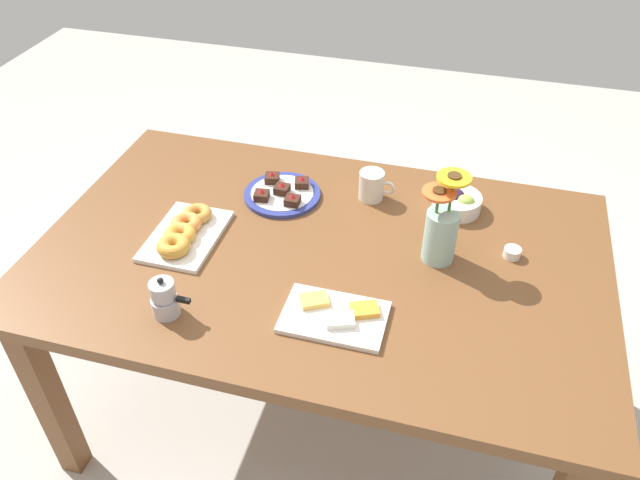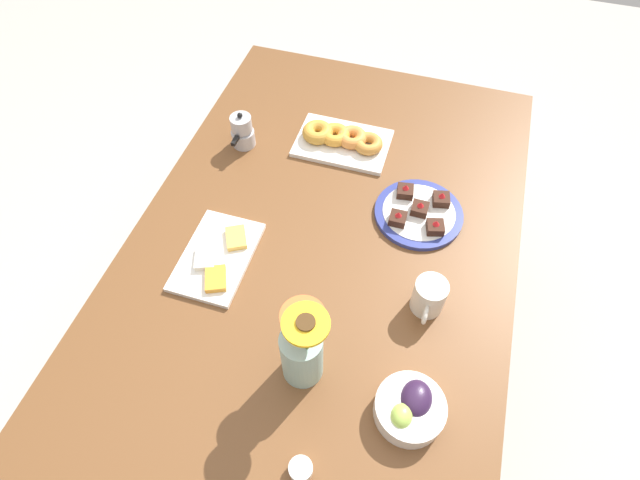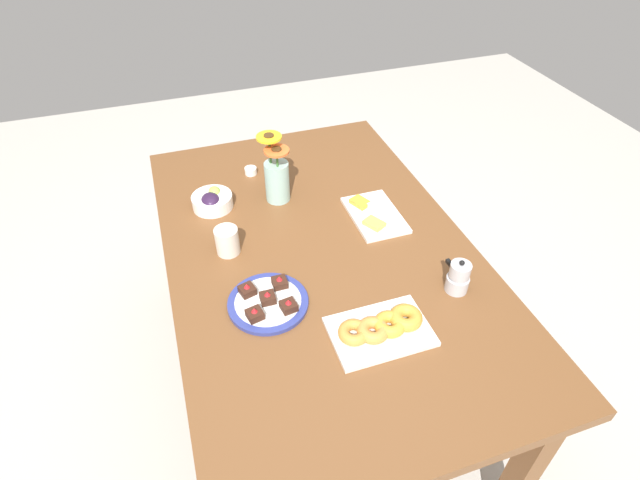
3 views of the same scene
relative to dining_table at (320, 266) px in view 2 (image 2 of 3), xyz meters
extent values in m
plane|color=#B7B2A8|center=(0.00, 0.00, -0.65)|extent=(6.00, 6.00, 0.00)
cube|color=brown|center=(0.00, 0.00, 0.07)|extent=(1.60, 1.00, 0.04)
cube|color=brown|center=(-0.72, -0.42, -0.30)|extent=(0.07, 0.07, 0.70)
cube|color=brown|center=(-0.72, 0.42, -0.30)|extent=(0.07, 0.07, 0.70)
cylinder|color=beige|center=(0.09, 0.29, 0.13)|extent=(0.08, 0.08, 0.09)
cylinder|color=brown|center=(0.09, 0.29, 0.17)|extent=(0.07, 0.07, 0.00)
torus|color=beige|center=(0.14, 0.29, 0.13)|extent=(0.05, 0.01, 0.05)
cylinder|color=white|center=(0.35, 0.30, 0.11)|extent=(0.15, 0.15, 0.05)
ellipsoid|color=#2D1938|center=(0.33, 0.31, 0.13)|extent=(0.08, 0.07, 0.04)
ellipsoid|color=#9EC14C|center=(0.38, 0.29, 0.13)|extent=(0.05, 0.04, 0.04)
cube|color=white|center=(0.10, -0.24, 0.09)|extent=(0.26, 0.17, 0.01)
cube|color=#EFB74C|center=(0.04, -0.21, 0.11)|extent=(0.09, 0.08, 0.02)
cube|color=white|center=(0.12, -0.26, 0.11)|extent=(0.08, 0.07, 0.02)
cube|color=orange|center=(0.17, -0.21, 0.11)|extent=(0.08, 0.07, 0.02)
cube|color=white|center=(-0.39, -0.05, 0.09)|extent=(0.19, 0.28, 0.01)
torus|color=gold|center=(-0.39, -0.13, 0.12)|extent=(0.12, 0.12, 0.04)
torus|color=gold|center=(-0.39, -0.07, 0.12)|extent=(0.11, 0.11, 0.04)
torus|color=orange|center=(-0.40, -0.02, 0.12)|extent=(0.10, 0.10, 0.03)
torus|color=#CA8537|center=(-0.39, 0.03, 0.12)|extent=(0.10, 0.10, 0.03)
cylinder|color=white|center=(0.52, 0.12, 0.10)|extent=(0.05, 0.05, 0.03)
cylinder|color=#C68923|center=(0.52, 0.12, 0.11)|extent=(0.04, 0.04, 0.01)
cylinder|color=navy|center=(-0.19, 0.23, 0.09)|extent=(0.24, 0.24, 0.01)
cylinder|color=white|center=(-0.19, 0.23, 0.09)|extent=(0.20, 0.20, 0.01)
cube|color=#381E14|center=(-0.24, 0.28, 0.11)|extent=(0.05, 0.05, 0.02)
cone|color=red|center=(-0.24, 0.28, 0.13)|extent=(0.02, 0.02, 0.01)
cube|color=#381E14|center=(-0.14, 0.28, 0.11)|extent=(0.05, 0.05, 0.02)
cone|color=red|center=(-0.14, 0.28, 0.13)|extent=(0.02, 0.02, 0.01)
cube|color=#381E14|center=(-0.24, 0.18, 0.11)|extent=(0.05, 0.05, 0.02)
cone|color=red|center=(-0.24, 0.18, 0.13)|extent=(0.02, 0.02, 0.01)
cube|color=#381E14|center=(-0.14, 0.18, 0.11)|extent=(0.04, 0.04, 0.02)
cone|color=red|center=(-0.14, 0.18, 0.13)|extent=(0.02, 0.02, 0.01)
cube|color=#381E14|center=(-0.19, 0.23, 0.11)|extent=(0.04, 0.04, 0.02)
cone|color=red|center=(-0.19, 0.23, 0.13)|extent=(0.02, 0.02, 0.01)
cylinder|color=#99C1B7|center=(0.32, 0.06, 0.16)|extent=(0.09, 0.09, 0.15)
cylinder|color=#3D702D|center=(0.33, 0.07, 0.29)|extent=(0.01, 0.01, 0.10)
cylinder|color=yellow|center=(0.33, 0.07, 0.34)|extent=(0.09, 0.09, 0.01)
cylinder|color=#472D14|center=(0.33, 0.07, 0.35)|extent=(0.04, 0.04, 0.01)
cylinder|color=#3D702D|center=(0.30, 0.06, 0.27)|extent=(0.01, 0.01, 0.06)
cylinder|color=orange|center=(0.30, 0.06, 0.30)|extent=(0.09, 0.09, 0.01)
cylinder|color=#472D14|center=(0.30, 0.06, 0.31)|extent=(0.04, 0.04, 0.01)
cylinder|color=#B7B7BC|center=(-0.31, -0.34, 0.11)|extent=(0.07, 0.07, 0.05)
cylinder|color=#B7B7BC|center=(-0.31, -0.34, 0.14)|extent=(0.05, 0.05, 0.01)
cylinder|color=#B7B7BC|center=(-0.31, -0.34, 0.17)|extent=(0.06, 0.06, 0.04)
sphere|color=black|center=(-0.31, -0.34, 0.20)|extent=(0.02, 0.02, 0.02)
cube|color=black|center=(-0.26, -0.34, 0.15)|extent=(0.04, 0.01, 0.01)
camera|label=1|loc=(0.36, -1.30, 1.23)|focal=35.00mm
camera|label=2|loc=(0.71, 0.21, 1.16)|focal=28.00mm
camera|label=3|loc=(-1.18, 0.40, 1.20)|focal=28.00mm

